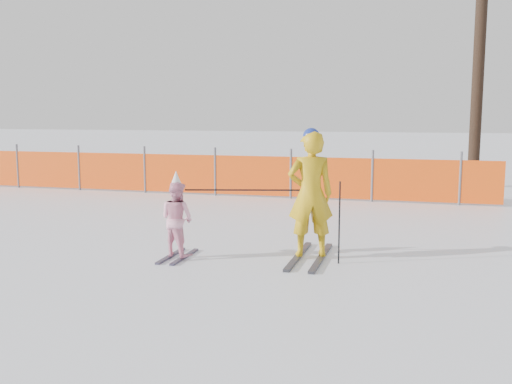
{
  "coord_description": "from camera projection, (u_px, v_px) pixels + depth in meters",
  "views": [
    {
      "loc": [
        2.15,
        -7.28,
        2.11
      ],
      "look_at": [
        0.0,
        0.5,
        1.0
      ],
      "focal_mm": 40.0,
      "sensor_mm": 36.0,
      "label": 1
    }
  ],
  "objects": [
    {
      "name": "ski_poles",
      "position": [
        282.0,
        203.0,
        8.17
      ],
      "size": [
        2.24,
        0.44,
        1.18
      ],
      "color": "black",
      "rests_on": "ground"
    },
    {
      "name": "child",
      "position": [
        177.0,
        218.0,
        8.36
      ],
      "size": [
        0.64,
        0.95,
        1.29
      ],
      "color": "black",
      "rests_on": "ground"
    },
    {
      "name": "ground",
      "position": [
        246.0,
        269.0,
        7.81
      ],
      "size": [
        120.0,
        120.0,
        0.0
      ],
      "primitive_type": "plane",
      "color": "white",
      "rests_on": "ground"
    },
    {
      "name": "safety_fence",
      "position": [
        195.0,
        174.0,
        14.91
      ],
      "size": [
        14.99,
        0.06,
        1.25
      ],
      "color": "#595960",
      "rests_on": "ground"
    },
    {
      "name": "adult",
      "position": [
        311.0,
        194.0,
        8.27
      ],
      "size": [
        0.77,
        1.71,
        1.91
      ],
      "color": "black",
      "rests_on": "ground"
    }
  ]
}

